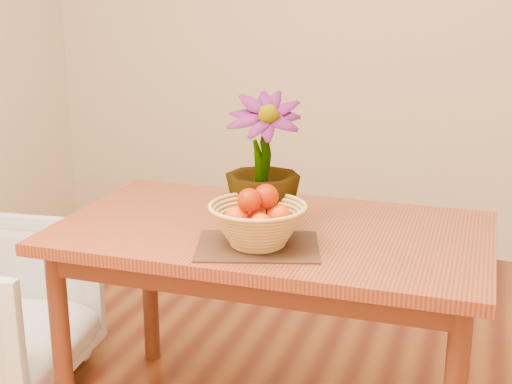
% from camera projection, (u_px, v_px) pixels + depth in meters
% --- Properties ---
extents(wall_back, '(4.00, 0.02, 2.70)m').
position_uv_depth(wall_back, '(375.00, 17.00, 3.94)').
color(wall_back, beige).
rests_on(wall_back, floor).
extents(table, '(1.40, 0.80, 0.75)m').
position_uv_depth(table, '(272.00, 252.00, 2.35)').
color(table, brown).
rests_on(table, floor).
extents(placemat, '(0.43, 0.37, 0.01)m').
position_uv_depth(placemat, '(258.00, 246.00, 2.15)').
color(placemat, '#361B13').
rests_on(placemat, table).
extents(wicker_basket, '(0.30, 0.30, 0.12)m').
position_uv_depth(wicker_basket, '(258.00, 227.00, 2.13)').
color(wicker_basket, tan).
rests_on(wicker_basket, placemat).
extents(orange_pile, '(0.19, 0.18, 0.14)m').
position_uv_depth(orange_pile, '(258.00, 209.00, 2.12)').
color(orange_pile, '#DD3A03').
rests_on(orange_pile, wicker_basket).
extents(potted_plant, '(0.30, 0.30, 0.44)m').
position_uv_depth(potted_plant, '(263.00, 162.00, 2.28)').
color(potted_plant, '#134012').
rests_on(potted_plant, table).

